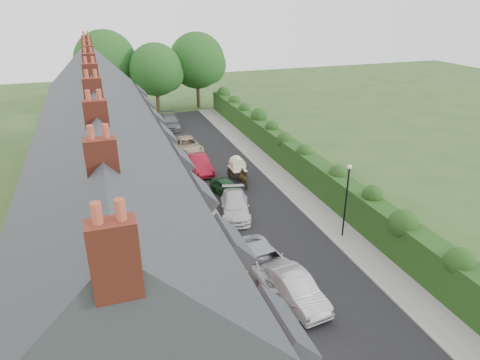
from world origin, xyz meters
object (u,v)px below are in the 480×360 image
at_px(horse_cart, 237,167).
at_px(horse, 245,179).
at_px(car_beige, 187,145).
at_px(car_green, 227,188).
at_px(car_white, 235,206).
at_px(car_red, 199,164).
at_px(car_silver_b, 264,262).
at_px(lamppost, 347,192).
at_px(car_silver_a, 295,288).
at_px(car_grey, 170,122).

bearing_deg(horse_cart, horse, -90.00).
relative_size(car_beige, horse_cart, 1.88).
bearing_deg(car_green, car_white, -109.85).
distance_m(car_red, horse_cart, 3.89).
bearing_deg(car_silver_b, horse, 66.70).
distance_m(car_green, car_red, 5.68).
xyz_separation_m(lamppost, car_beige, (-6.10, 19.80, -2.57)).
bearing_deg(horse_cart, car_white, -110.04).
bearing_deg(car_white, car_silver_a, -75.92).
height_order(car_silver_a, horse_cart, horse_cart).
height_order(car_silver_a, car_white, car_silver_a).
xyz_separation_m(lamppost, horse_cart, (-3.47, 11.48, -2.14)).
distance_m(lamppost, horse, 10.54).
distance_m(car_silver_b, horse_cart, 13.79).
distance_m(car_red, car_beige, 5.60).
bearing_deg(car_green, car_silver_a, -104.51).
height_order(lamppost, car_green, lamppost).
xyz_separation_m(car_silver_b, car_beige, (0.30, 21.80, -0.01)).
bearing_deg(car_green, car_beige, 81.54).
height_order(car_white, car_green, car_white).
relative_size(car_silver_a, horse, 2.67).
distance_m(car_silver_b, car_red, 16.20).
bearing_deg(car_beige, car_grey, 86.07).
xyz_separation_m(car_beige, car_grey, (-0.07, 9.20, 0.04)).
distance_m(car_green, horse, 2.10).
height_order(car_red, horse, car_red).
relative_size(lamppost, car_silver_b, 0.96).
bearing_deg(car_green, car_silver_b, -108.40).
relative_size(car_silver_b, car_grey, 1.01).
height_order(car_beige, horse, car_beige).
distance_m(car_silver_a, car_beige, 24.59).
relative_size(car_silver_b, car_red, 1.16).
relative_size(lamppost, car_beige, 0.98).
relative_size(car_red, car_grey, 0.87).
distance_m(car_white, car_grey, 23.73).
bearing_deg(car_beige, car_white, -92.94).
height_order(car_silver_b, car_white, car_silver_b).
distance_m(lamppost, car_white, 8.21).
xyz_separation_m(car_grey, horse_cart, (2.69, -17.52, 0.39)).
distance_m(lamppost, car_silver_b, 7.17).
relative_size(car_silver_a, horse_cart, 1.65).
xyz_separation_m(car_beige, horse, (2.62, -10.19, -0.00)).
bearing_deg(horse, lamppost, 103.29).
distance_m(car_grey, horse_cart, 17.73).
height_order(car_green, car_beige, car_beige).
height_order(lamppost, car_silver_a, lamppost).
height_order(car_green, horse, horse).
xyz_separation_m(car_silver_a, car_green, (0.47, 13.39, -0.13)).
xyz_separation_m(car_red, car_grey, (0.06, 14.80, 0.01)).
bearing_deg(lamppost, car_red, 113.67).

